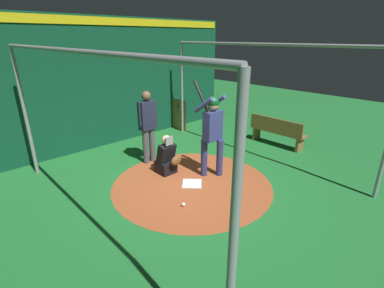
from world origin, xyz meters
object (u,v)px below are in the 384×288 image
(home_plate, at_px, (192,184))
(batter, at_px, (212,129))
(catcher, at_px, (167,159))
(umpire, at_px, (148,123))
(bat_rack, at_px, (176,115))
(bench, at_px, (277,131))
(baseball_0, at_px, (183,204))
(baseball_1, at_px, (164,170))

(home_plate, xyz_separation_m, batter, (-0.02, 0.63, 1.13))
(catcher, relative_size, umpire, 0.52)
(bat_rack, height_order, bench, bat_rack)
(batter, height_order, baseball_0, batter)
(batter, xyz_separation_m, bat_rack, (-3.38, 1.79, -0.66))
(umpire, bearing_deg, baseball_0, -19.11)
(bat_rack, distance_m, baseball_0, 5.05)
(bench, bearing_deg, baseball_1, -104.39)
(umpire, bearing_deg, home_plate, -0.85)
(batter, bearing_deg, baseball_0, -68.01)
(batter, xyz_separation_m, umpire, (-1.61, -0.61, -0.10))
(baseball_1, bearing_deg, catcher, 2.57)
(bench, bearing_deg, baseball_0, -82.39)
(catcher, height_order, baseball_0, catcher)
(catcher, relative_size, bench, 0.57)
(catcher, distance_m, bat_rack, 3.59)
(catcher, distance_m, baseball_0, 1.53)
(umpire, distance_m, bench, 3.84)
(bench, xyz_separation_m, baseball_0, (0.56, -4.19, -0.40))
(home_plate, distance_m, catcher, 0.89)
(baseball_1, bearing_deg, home_plate, 3.79)
(batter, bearing_deg, bench, 90.23)
(umpire, relative_size, bat_rack, 1.74)
(catcher, bearing_deg, umpire, 174.45)
(bat_rack, bearing_deg, baseball_0, -38.71)
(catcher, relative_size, baseball_0, 12.94)
(catcher, height_order, umpire, umpire)
(baseball_0, bearing_deg, catcher, 153.40)
(baseball_0, height_order, baseball_1, same)
(home_plate, distance_m, baseball_0, 0.90)
(umpire, bearing_deg, bench, 65.05)
(batter, xyz_separation_m, baseball_0, (0.55, -1.36, -1.10))
(batter, distance_m, bat_rack, 3.88)
(catcher, distance_m, bench, 3.61)
(batter, bearing_deg, catcher, -138.76)
(bat_rack, xyz_separation_m, baseball_0, (3.93, -3.15, -0.45))
(home_plate, xyz_separation_m, baseball_1, (-0.94, -0.06, 0.03))
(baseball_0, distance_m, baseball_1, 1.61)
(home_plate, xyz_separation_m, umpire, (-1.63, 0.02, 1.03))
(batter, relative_size, baseball_0, 29.62)
(catcher, relative_size, baseball_1, 12.94)
(bench, height_order, baseball_1, bench)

